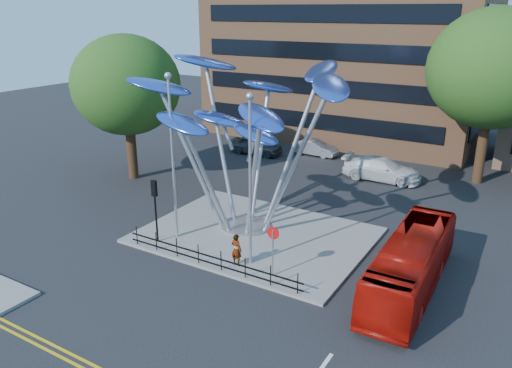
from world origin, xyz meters
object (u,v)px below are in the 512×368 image
Objects in this scene: pedestrian at (236,250)px; parked_car_right at (382,169)px; street_lamp_right at (250,166)px; traffic_light_island at (155,198)px; street_lamp_left at (172,144)px; parked_car_left at (256,145)px; parked_car_mid at (315,148)px; tree_right at (494,69)px; tree_left at (126,85)px; red_bus at (411,264)px; leaf_sculpture at (245,109)px; no_entry_sign_island at (273,243)px.

pedestrian is 16.60m from parked_car_right.
traffic_light_island is at bearing -174.81° from street_lamp_right.
parked_car_left is at bearing 106.84° from street_lamp_left.
parked_car_mid is at bearing -65.27° from parked_car_left.
tree_right reaches higher than street_lamp_left.
tree_right is 1.17× the size of tree_left.
leaf_sculpture is at bearing 167.86° from red_bus.
leaf_sculpture reaches higher than parked_car_right.
traffic_light_island is at bearing 154.92° from parked_car_right.
street_lamp_left is 2.57× the size of traffic_light_island.
pedestrian is 20.58m from parked_car_mid.
street_lamp_right is 4.19m from pedestrian.
leaf_sculpture is 1.45× the size of street_lamp_left.
street_lamp_left reaches higher than street_lamp_right.
street_lamp_left is at bearing 63.43° from traffic_light_island.
street_lamp_right is 16.62m from parked_car_right.
parked_car_right is (3.96, 12.32, -6.06)m from leaf_sculpture.
street_lamp_right is 2.09× the size of parked_car_mid.
parked_car_mid is (-0.05, 19.95, -1.96)m from traffic_light_island.
parked_car_mid is at bearing 90.13° from traffic_light_island.
parked_car_mid is at bearing 100.70° from leaf_sculpture.
tree_right is 24.06m from traffic_light_island.
tree_right is 3.54× the size of traffic_light_island.
parked_car_right is (1.39, 16.00, -4.28)m from street_lamp_right.
parked_car_mid is at bearing -71.49° from pedestrian.
leaf_sculpture is 16.58m from parked_car_left.
leaf_sculpture is (-10.07, -15.32, -1.16)m from tree_right.
street_lamp_right is 6.05m from traffic_light_island.
traffic_light_island is at bearing -116.57° from street_lamp_left.
tree_left is 19.21m from parked_car_right.
traffic_light_island reaches higher than parked_car_right.
parked_car_mid is 7.75m from parked_car_right.
red_bus is (12.68, 2.29, -1.33)m from traffic_light_island.
no_entry_sign_island is at bearing -148.87° from parked_car_left.
tree_left reaches higher than parked_car_mid.
leaf_sculpture is at bearing 52.60° from street_lamp_left.
tree_right is 22.49m from street_lamp_left.
no_entry_sign_island is at bearing -159.36° from red_bus.
red_bus is 21.77m from parked_car_mid.
tree_right is 4.94× the size of no_entry_sign_island.
pedestrian reaches higher than parked_car_right.
tree_left is 12.38m from leaf_sculpture.
tree_right is 7.47× the size of pedestrian.
street_lamp_left is at bearing -175.13° from red_bus.
parked_car_mid is (-7.05, 19.93, -1.16)m from no_entry_sign_island.
parked_car_right is at bearing -153.84° from tree_right.
parked_car_mid is at bearing 124.61° from red_bus.
street_lamp_left is 12.91m from red_bus.
leaf_sculpture reaches higher than red_bus.
traffic_light_island is 0.74× the size of parked_car_left.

